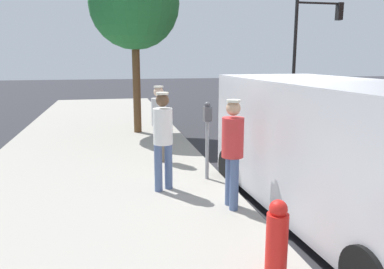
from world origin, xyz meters
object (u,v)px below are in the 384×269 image
Objects in this scene: parking_meter_near at (207,127)px; street_tree at (134,4)px; pedestrian_in_gray at (159,118)px; parked_van at (334,147)px; traffic_light_corner at (312,36)px; pedestrian_in_white at (163,135)px; pedestrian_in_red at (233,147)px; fire_hydrant at (277,239)px.

parking_meter_near is 0.29× the size of street_tree.
parking_meter_near is 5.99m from street_tree.
pedestrian_in_gray is 0.33× the size of parked_van.
parking_meter_near is 0.29× the size of traffic_light_corner.
pedestrian_in_white is at bearing -31.04° from parked_van.
fire_hydrant is at bearing 86.50° from pedestrian_in_red.
parked_van is (-2.42, 1.46, -0.01)m from pedestrian_in_white.
parked_van is (-2.23, 3.45, 0.02)m from pedestrian_in_gray.
pedestrian_in_gray is at bearing 45.50° from traffic_light_corner.
fire_hydrant is at bearing 97.25° from pedestrian_in_gray.
traffic_light_corner is at bearing -129.18° from pedestrian_in_white.
pedestrian_in_white is at bearing 50.82° from traffic_light_corner.
street_tree reaches higher than pedestrian_in_red.
traffic_light_corner is 0.98× the size of street_tree.
parking_meter_near is at bearing -91.67° from fire_hydrant.
parked_van is 13.73m from traffic_light_corner.
parked_van reaches higher than parking_meter_near.
parking_meter_near is at bearing -153.57° from pedestrian_in_white.
pedestrian_in_red is at bearing 132.03° from pedestrian_in_white.
pedestrian_in_gray is at bearing -57.09° from parked_van.
street_tree reaches higher than traffic_light_corner.
traffic_light_corner is (-7.69, -10.11, 2.34)m from parking_meter_near.
pedestrian_in_white reaches higher than pedestrian_in_gray.
street_tree is at bearing -81.58° from pedestrian_in_red.
parking_meter_near reaches higher than fire_hydrant.
parking_meter_near is 1.50m from pedestrian_in_red.
pedestrian_in_white reaches higher than pedestrian_in_red.
traffic_light_corner is 9.99m from street_tree.
pedestrian_in_white is at bearing 90.48° from street_tree.
street_tree is 6.16× the size of fire_hydrant.
street_tree reaches higher than pedestrian_in_white.
pedestrian_in_gray is (0.73, -1.54, -0.04)m from parking_meter_near.
pedestrian_in_white reaches higher than parking_meter_near.
pedestrian_in_red is (-0.02, 1.50, -0.04)m from parking_meter_near.
pedestrian_in_red reaches higher than fire_hydrant.
parked_van is (-1.48, 0.41, 0.02)m from pedestrian_in_red.
pedestrian_in_red is 14.12m from traffic_light_corner.
pedestrian_in_white is 2.04× the size of fire_hydrant.
street_tree is 9.32m from fire_hydrant.
parking_meter_near is 0.29× the size of parked_van.
parking_meter_near is 2.43m from parked_van.
pedestrian_in_gray is 1.00× the size of pedestrian_in_red.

